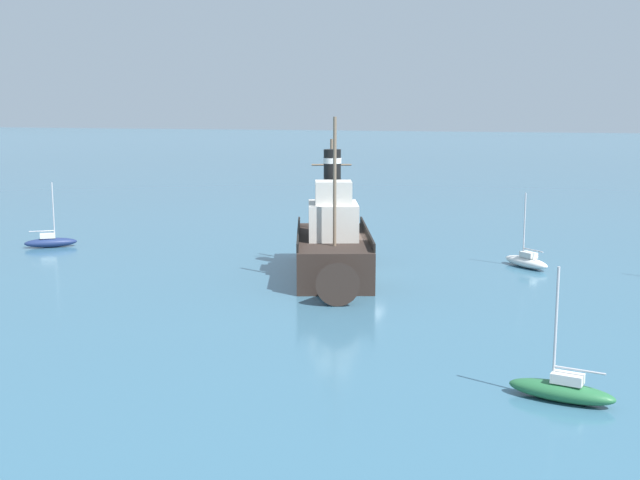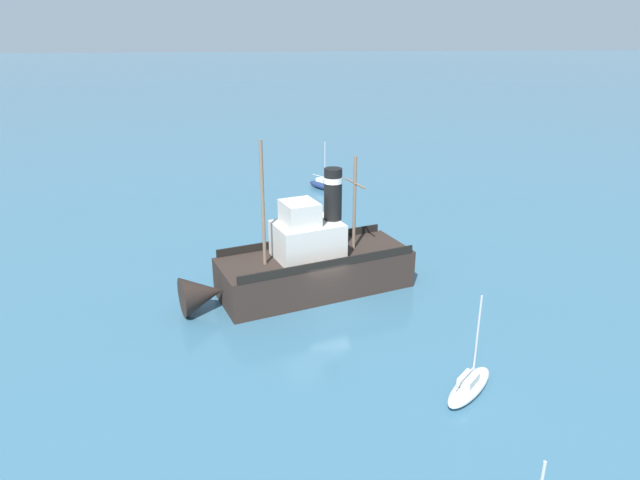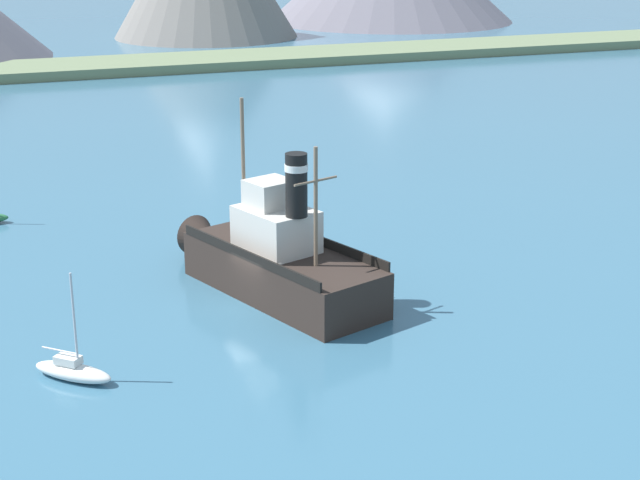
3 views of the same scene
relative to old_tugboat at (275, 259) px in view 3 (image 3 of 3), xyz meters
name	(u,v)px [view 3 (image 3 of 3)]	position (x,y,z in m)	size (l,w,h in m)	color
ground_plane	(252,304)	(-1.70, -1.22, -1.83)	(600.00, 600.00, 0.00)	#38667F
shoreline_strip	(62,69)	(-1.70, 79.44, -1.23)	(240.00, 12.00, 1.20)	#6B7A56
old_tugboat	(275,259)	(0.00, 0.00, 0.00)	(8.07, 14.71, 9.90)	#2D231E
sailboat_white	(73,370)	(-11.29, -6.62, -1.40)	(3.51, 3.42, 4.90)	white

